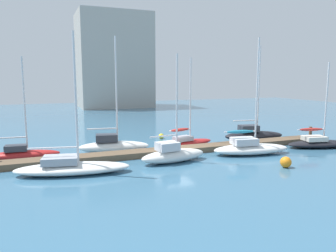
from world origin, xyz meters
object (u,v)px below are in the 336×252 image
Objects in this scene: sailboat_2 at (113,145)px; sailboat_5 at (250,147)px; sailboat_7 at (319,142)px; harbor_building_distant at (114,61)px; sailboat_3 at (173,154)px; mooring_buoy_orange at (286,162)px; mooring_buoy_yellow at (161,136)px; sailboat_4 at (187,141)px; sailboat_0 at (23,153)px; sailboat_1 at (71,167)px; sailboat_6 at (253,134)px.

sailboat_5 is at bearing -14.80° from sailboat_2.
harbor_building_distant reaches higher than sailboat_7.
sailboat_7 is at bearing -7.75° from sailboat_3.
mooring_buoy_orange is at bearing -39.91° from sailboat_3.
sailboat_3 reaches higher than mooring_buoy_yellow.
sailboat_2 is at bearing -143.88° from mooring_buoy_yellow.
sailboat_4 is 10.28× the size of mooring_buoy_orange.
sailboat_1 reaches higher than sailboat_0.
sailboat_7 is 0.39× the size of harbor_building_distant.
sailboat_1 reaches higher than sailboat_4.
sailboat_1 is 51.13m from harbor_building_distant.
sailboat_5 is at bearing 88.79° from mooring_buoy_orange.
sailboat_2 is 13.63m from mooring_buoy_orange.
harbor_building_distant is (-0.54, 48.07, 9.14)m from sailboat_5.
sailboat_0 is 25.06m from sailboat_7.
sailboat_5 is 1.24× the size of sailboat_7.
sailboat_4 is 1.06× the size of sailboat_7.
sailboat_6 is 6.03m from sailboat_7.
sailboat_4 is at bearing -168.00° from sailboat_6.
sailboat_0 is 10.01× the size of mooring_buoy_orange.
sailboat_7 reaches higher than mooring_buoy_yellow.
sailboat_2 is at bearing 164.17° from sailboat_5.
mooring_buoy_orange is 1.45× the size of mooring_buoy_yellow.
sailboat_7 is 8.58m from mooring_buoy_orange.
sailboat_4 is (6.69, -0.24, -0.14)m from sailboat_2.
sailboat_6 is at bearing 10.40° from sailboat_2.
sailboat_6 is 1.23× the size of sailboat_7.
harbor_building_distant is at bearing 87.85° from sailboat_2.
mooring_buoy_orange is 0.04× the size of harbor_building_distant.
sailboat_5 is 7.39m from sailboat_7.
sailboat_5 is (14.10, 0.36, 0.09)m from sailboat_1.
mooring_buoy_orange is (-0.09, -4.26, -0.20)m from sailboat_5.
sailboat_7 is (7.39, -0.06, -0.12)m from sailboat_5.
sailboat_5 is at bearing -7.62° from sailboat_3.
mooring_buoy_yellow is at bearing 124.83° from sailboat_5.
sailboat_5 is 4.26m from mooring_buoy_orange.
sailboat_3 is at bearing 147.51° from mooring_buoy_orange.
harbor_building_distant reaches higher than mooring_buoy_orange.
sailboat_6 is at bearing -84.23° from harbor_building_distant.
sailboat_2 reaches higher than sailboat_7.
mooring_buoy_orange is (17.07, -9.26, -0.11)m from sailboat_0.
sailboat_0 is 11.48m from sailboat_3.
harbor_building_distant is at bearing 75.13° from sailboat_3.
mooring_buoy_orange is (3.46, -8.86, -0.11)m from sailboat_4.
mooring_buoy_yellow is at bearing -95.57° from harbor_building_distant.
sailboat_2 is 1.20× the size of sailboat_3.
sailboat_2 reaches higher than mooring_buoy_yellow.
sailboat_2 is 18.29m from sailboat_7.
harbor_building_distant reaches higher than sailboat_0.
mooring_buoy_orange is at bearing -72.43° from mooring_buoy_yellow.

